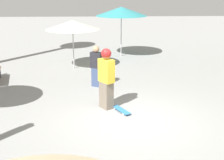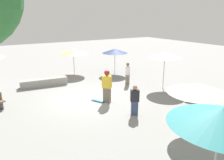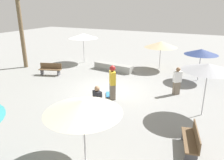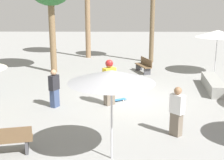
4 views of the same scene
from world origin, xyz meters
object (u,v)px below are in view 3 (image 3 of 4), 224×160
Objects in this scene: skater_main at (113,81)px; concrete_ledge at (113,67)px; shade_umbrella_white at (83,36)px; shade_umbrella_tan at (161,44)px; shade_umbrella_navy at (201,52)px; shade_umbrella_cream at (83,106)px; bystander_watching at (177,81)px; bystander_far at (97,102)px; shade_umbrella_grey at (208,67)px; bench_far at (50,69)px; bench_near at (192,140)px; skateboard at (108,94)px.

skater_main is 0.58× the size of concrete_ledge.
shade_umbrella_tan is (-0.92, 6.47, -0.38)m from shade_umbrella_white.
shade_umbrella_tan reaches higher than shade_umbrella_navy.
shade_umbrella_tan reaches higher than shade_umbrella_cream.
bystander_far is (4.35, -2.66, -0.03)m from bystander_watching.
shade_umbrella_grey is (5.87, 10.16, -0.04)m from shade_umbrella_white.
shade_umbrella_grey is 5.04m from bystander_far.
shade_umbrella_navy is 1.35× the size of bystander_watching.
shade_umbrella_tan is 1.60× the size of bystander_watching.
shade_umbrella_white reaches higher than shade_umbrella_grey.
bystander_far reaches higher than concrete_ledge.
shade_umbrella_navy is 1.39× the size of bystander_far.
shade_umbrella_tan is (-6.94, 0.81, 0.93)m from skater_main.
concrete_ledge is 1.27× the size of shade_umbrella_white.
shade_umbrella_grey is at bearing -122.76° from bystander_far.
concrete_ledge is 7.58m from bystander_far.
shade_umbrella_navy is 5.19m from shade_umbrella_grey.
concrete_ledge is 1.95× the size of bench_far.
bench_far is 10.72m from shade_umbrella_grey.
concrete_ledge is at bearing -159.65° from shade_umbrella_cream.
shade_umbrella_tan is at bearing 7.21° from bench_near.
bench_near is (7.75, 6.65, 0.16)m from concrete_ledge.
shade_umbrella_cream is (9.79, 3.63, 1.71)m from concrete_ledge.
shade_umbrella_navy is at bearing -148.64° from bystander_watching.
shade_umbrella_white reaches higher than shade_umbrella_navy.
skater_main is 0.77× the size of shade_umbrella_grey.
bystander_far reaches higher than bench_far.
shade_umbrella_white is at bearing -147.26° from shade_umbrella_cream.
bench_near is at bearing -150.99° from skateboard.
bench_far reaches higher than skateboard.
skater_main reaches higher than bench_near.
shade_umbrella_navy reaches higher than bystander_watching.
skater_main is at bearing 24.83° from concrete_ledge.
bench_far is at bearing -3.41° from shade_umbrella_white.
skater_main reaches higher than bystander_far.
shade_umbrella_grey is at bearing -15.35° from bench_near.
bench_near is 1.08× the size of bystander_far.
shade_umbrella_cream is at bearing 2.63° from shade_umbrella_tan.
shade_umbrella_tan is (-11.82, -0.54, -0.02)m from shade_umbrella_cream.
shade_umbrella_grey is 1.59× the size of bystander_far.
shade_umbrella_navy is at bearing 61.41° from shade_umbrella_tan.
skater_main is 0.74× the size of shade_umbrella_tan.
skateboard is 0.32× the size of shade_umbrella_white.
skater_main is 1.13× the size of bench_far.
bystander_far is at bearing 68.17° from bench_near.
skater_main is at bearing -36.06° from shade_umbrella_navy.
bench_near is at bearing 3.66° from shade_umbrella_navy.
bench_near reaches higher than skateboard.
concrete_ledge is 1.51× the size of shade_umbrella_navy.
shade_umbrella_navy is at bearing 166.19° from shade_umbrella_cream.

